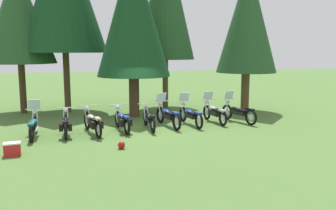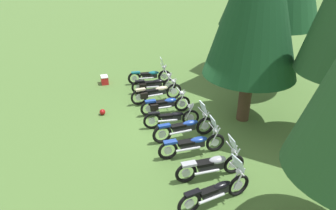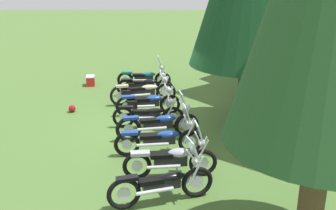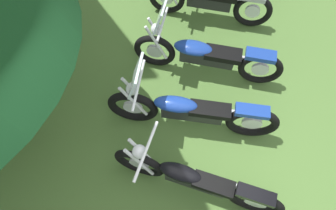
% 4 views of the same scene
% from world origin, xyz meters
% --- Properties ---
extents(ground_plane, '(80.00, 80.00, 0.00)m').
position_xyz_m(ground_plane, '(0.00, 0.00, 0.00)').
color(ground_plane, '#4C7033').
extents(motorcycle_0, '(0.66, 2.23, 1.35)m').
position_xyz_m(motorcycle_0, '(-4.32, -0.43, 0.45)').
color(motorcycle_0, black).
rests_on(motorcycle_0, ground_plane).
extents(motorcycle_1, '(0.70, 2.19, 0.99)m').
position_xyz_m(motorcycle_1, '(-3.16, -0.41, 0.43)').
color(motorcycle_1, black).
rests_on(motorcycle_1, ground_plane).
extents(motorcycle_2, '(0.93, 2.39, 1.03)m').
position_xyz_m(motorcycle_2, '(-2.16, -0.40, 0.47)').
color(motorcycle_2, black).
rests_on(motorcycle_2, ground_plane).
extents(motorcycle_3, '(0.77, 2.17, 1.00)m').
position_xyz_m(motorcycle_3, '(-0.99, -0.17, 0.44)').
color(motorcycle_3, black).
rests_on(motorcycle_3, ground_plane).
extents(motorcycle_4, '(0.73, 2.21, 0.99)m').
position_xyz_m(motorcycle_4, '(0.12, -0.05, 0.43)').
color(motorcycle_4, black).
rests_on(motorcycle_4, ground_plane).
extents(motorcycle_5, '(0.78, 2.40, 1.37)m').
position_xyz_m(motorcycle_5, '(0.99, 0.28, 0.47)').
color(motorcycle_5, black).
rests_on(motorcycle_5, ground_plane).
extents(motorcycle_6, '(0.66, 2.36, 1.35)m').
position_xyz_m(motorcycle_6, '(2.01, 0.34, 0.46)').
color(motorcycle_6, black).
rests_on(motorcycle_6, ground_plane).
extents(motorcycle_7, '(0.74, 2.22, 1.35)m').
position_xyz_m(motorcycle_7, '(3.22, 0.63, 0.47)').
color(motorcycle_7, black).
rests_on(motorcycle_7, ground_plane).
extents(motorcycle_8, '(0.89, 2.21, 1.36)m').
position_xyz_m(motorcycle_8, '(4.29, 0.44, 0.46)').
color(motorcycle_8, black).
rests_on(motorcycle_8, ground_plane).
extents(pine_tree_0, '(3.55, 3.55, 7.42)m').
position_xyz_m(pine_tree_0, '(-5.46, 5.24, 4.97)').
color(pine_tree_0, '#42301E').
rests_on(pine_tree_0, ground_plane).
extents(pine_tree_2, '(3.50, 3.50, 7.98)m').
position_xyz_m(pine_tree_2, '(-0.06, 2.92, 4.95)').
color(pine_tree_2, '#42301E').
rests_on(pine_tree_2, ground_plane).
extents(pine_tree_4, '(3.08, 3.08, 7.60)m').
position_xyz_m(pine_tree_4, '(5.80, 2.92, 4.81)').
color(pine_tree_4, brown).
rests_on(pine_tree_4, ground_plane).
extents(picnic_cooler, '(0.55, 0.42, 0.42)m').
position_xyz_m(picnic_cooler, '(-4.68, -2.76, 0.21)').
color(picnic_cooler, red).
rests_on(picnic_cooler, ground_plane).
extents(dropped_helmet, '(0.25, 0.25, 0.25)m').
position_xyz_m(dropped_helmet, '(-1.32, -2.77, 0.12)').
color(dropped_helmet, maroon).
rests_on(dropped_helmet, ground_plane).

